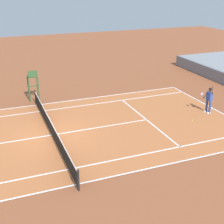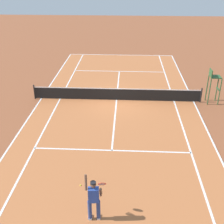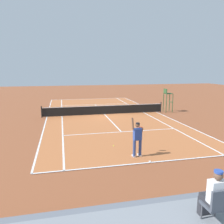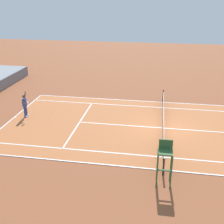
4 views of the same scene
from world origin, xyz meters
The scene contains 8 objects.
ground_plane centered at (0.00, 0.00, 0.00)m, with size 80.00×80.00×0.00m, color brown.
court centered at (0.00, 0.00, 0.01)m, with size 11.08×23.88×0.03m.
net centered at (0.00, 0.00, 0.52)m, with size 11.98×0.10×1.07m.
barrier_wall centered at (0.00, 16.53, 0.55)m, with size 24.80×0.25×1.10m.
spectator_seated_5 centered at (0.91, 17.57, 1.71)m, with size 0.44×0.60×1.27m.
tennis_player centered at (0.41, 11.03, 0.99)m, with size 0.75×0.68×2.08m.
tennis_ball centered at (1.23, 9.19, 0.03)m, with size 0.07×0.07×0.07m, color #D1E533.
umpire_chair centered at (-6.65, 0.00, 1.56)m, with size 0.77×0.77×2.44m.
Camera 3 is at (4.09, 21.52, 4.48)m, focal length 36.40 mm.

